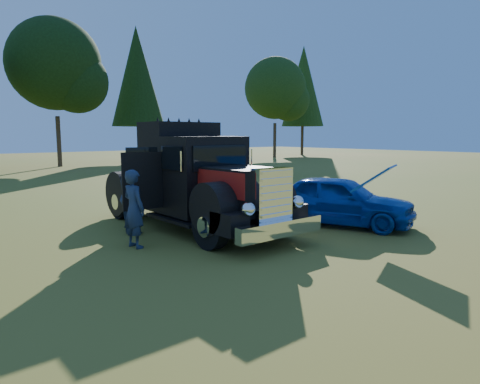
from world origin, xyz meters
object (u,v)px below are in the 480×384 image
Objects in this scene: spectator_near at (134,209)px; diamond_t_truck at (197,184)px; spectator_far at (134,196)px; hotrod_coupe at (339,200)px.

diamond_t_truck is at bearing -78.19° from spectator_near.
spectator_far is at bearing 157.62° from diamond_t_truck.
diamond_t_truck reaches higher than spectator_far.
spectator_far reaches higher than hotrod_coupe.
spectator_near is (-2.30, -0.78, -0.36)m from diamond_t_truck.
diamond_t_truck is 3.87× the size of spectator_near.
hotrod_coupe is 2.30× the size of spectator_far.
hotrod_coupe is 2.51× the size of spectator_near.
diamond_t_truck is 1.74m from spectator_far.
spectator_far is at bearing -33.06° from spectator_near.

